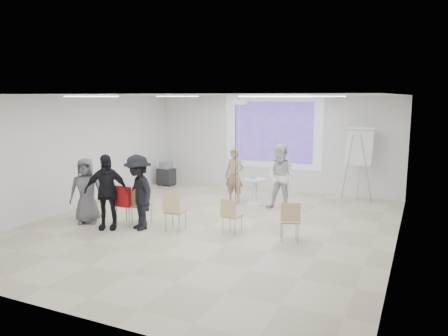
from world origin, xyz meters
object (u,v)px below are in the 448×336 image
at_px(chair_far_left, 91,199).
at_px(av_cart, 166,174).
at_px(player_right, 282,174).
at_px(chair_left_mid, 125,202).
at_px(chair_right_inner, 231,213).
at_px(flipchart_easel, 359,147).
at_px(pedestal_table, 255,190).
at_px(chair_left_inner, 140,203).
at_px(chair_center, 174,209).
at_px(chair_right_far, 290,218).
at_px(audience_mid, 138,187).
at_px(player_left, 234,172).
at_px(laptop, 142,204).
at_px(audience_outer, 86,187).
at_px(audience_left, 106,186).

height_order(chair_far_left, av_cart, chair_far_left).
xyz_separation_m(player_right, chair_left_mid, (-2.86, -2.89, -0.40)).
distance_m(chair_right_inner, flipchart_easel, 4.91).
xyz_separation_m(pedestal_table, chair_left_mid, (-2.04, -3.09, 0.15)).
bearing_deg(chair_left_inner, chair_right_inner, -0.35).
bearing_deg(chair_center, chair_right_far, 3.88).
bearing_deg(chair_left_inner, pedestal_table, 52.67).
xyz_separation_m(pedestal_table, chair_far_left, (-3.16, -2.98, 0.06)).
bearing_deg(chair_left_mid, chair_far_left, 174.95).
bearing_deg(chair_right_inner, chair_center, -157.78).
bearing_deg(audience_mid, chair_far_left, -158.31).
bearing_deg(player_left, pedestal_table, 4.54).
bearing_deg(chair_right_far, flipchart_easel, 58.37).
bearing_deg(laptop, pedestal_table, -128.31).
xyz_separation_m(player_right, laptop, (-2.60, -2.59, -0.50)).
relative_size(player_left, laptop, 5.48).
xyz_separation_m(pedestal_table, chair_center, (-0.77, -3.00, 0.09)).
height_order(chair_left_mid, chair_right_far, chair_left_mid).
bearing_deg(player_left, laptop, -108.45).
distance_m(player_right, chair_right_far, 2.65).
distance_m(chair_left_inner, audience_outer, 1.34).
relative_size(chair_right_inner, laptop, 2.48).
relative_size(chair_left_mid, chair_left_inner, 1.10).
bearing_deg(chair_left_mid, flipchart_easel, 47.00).
relative_size(chair_center, audience_left, 0.44).
bearing_deg(audience_left, chair_left_inner, 25.32).
bearing_deg(flipchart_easel, audience_outer, -126.93).
relative_size(laptop, audience_left, 0.16).
relative_size(chair_left_mid, audience_mid, 0.50).
distance_m(chair_center, audience_outer, 2.27).
bearing_deg(player_right, audience_left, -136.19).
distance_m(chair_right_inner, laptop, 2.24).
distance_m(chair_right_far, audience_left, 4.13).
distance_m(pedestal_table, audience_outer, 4.47).
bearing_deg(chair_center, chair_right_inner, 10.54).
distance_m(chair_center, chair_right_inner, 1.27).
relative_size(pedestal_table, laptop, 2.37).
relative_size(player_right, chair_center, 2.22).
distance_m(chair_left_mid, chair_left_inner, 0.34).
relative_size(pedestal_table, chair_far_left, 0.93).
relative_size(laptop, flipchart_easel, 0.15).
height_order(player_right, chair_far_left, player_right).
bearing_deg(audience_mid, pedestal_table, 93.53).
bearing_deg(player_right, chair_left_mid, -137.52).
height_order(audience_left, av_cart, audience_left).
bearing_deg(audience_outer, chair_center, -22.89).
distance_m(chair_far_left, chair_center, 2.39).
xyz_separation_m(player_right, chair_left_inner, (-2.59, -2.68, -0.45)).
height_order(chair_far_left, audience_outer, audience_outer).
bearing_deg(chair_right_far, player_right, 89.32).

